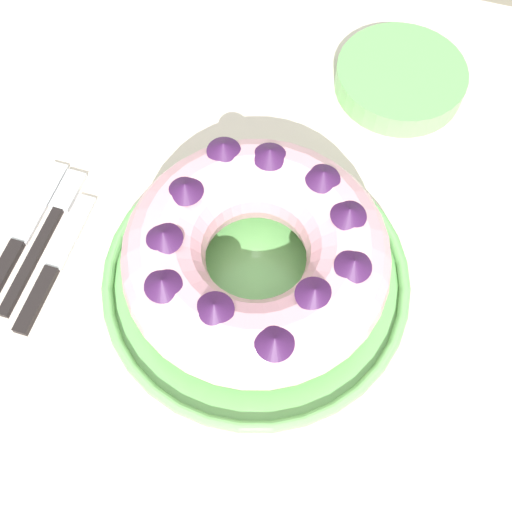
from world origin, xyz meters
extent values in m
plane|color=gray|center=(0.00, 0.00, 0.00)|extent=(8.00, 8.00, 0.00)
cube|color=beige|center=(0.00, 0.00, 0.72)|extent=(1.36, 1.05, 0.03)
cylinder|color=brown|center=(-0.61, 0.45, 0.35)|extent=(0.06, 0.06, 0.70)
cylinder|color=#6BB760|center=(0.01, 0.01, 0.74)|extent=(0.32, 0.32, 0.01)
torus|color=#6BB760|center=(0.01, 0.01, 0.75)|extent=(0.33, 0.33, 0.01)
torus|color=#E09EAD|center=(0.01, 0.01, 0.80)|extent=(0.27, 0.27, 0.08)
cone|color=#3D1947|center=(0.00, -0.07, 0.85)|extent=(0.05, 0.05, 0.01)
cone|color=#3D1947|center=(0.06, -0.08, 0.85)|extent=(0.05, 0.05, 0.01)
cone|color=#3D1947|center=(0.08, -0.03, 0.85)|extent=(0.05, 0.05, 0.01)
cone|color=#3D1947|center=(0.11, 0.01, 0.85)|extent=(0.05, 0.05, 0.01)
cone|color=#3D1947|center=(0.09, 0.06, 0.85)|extent=(0.05, 0.05, 0.01)
cone|color=#3D1947|center=(0.06, 0.09, 0.85)|extent=(0.05, 0.05, 0.01)
cone|color=#3D1947|center=(0.00, 0.10, 0.85)|extent=(0.05, 0.05, 0.01)
cone|color=#3D1947|center=(-0.05, 0.10, 0.85)|extent=(0.04, 0.04, 0.01)
cone|color=#3D1947|center=(-0.07, 0.04, 0.85)|extent=(0.05, 0.05, 0.01)
cone|color=#3D1947|center=(-0.07, -0.02, 0.85)|extent=(0.05, 0.05, 0.01)
cone|color=#3D1947|center=(-0.05, -0.06, 0.85)|extent=(0.04, 0.04, 0.01)
cube|color=black|center=(-0.23, -0.04, 0.74)|extent=(0.01, 0.14, 0.01)
cube|color=silver|center=(-0.23, 0.06, 0.74)|extent=(0.02, 0.05, 0.01)
cube|color=silver|center=(-0.26, 0.03, 0.74)|extent=(0.02, 0.11, 0.00)
cube|color=black|center=(-0.21, -0.08, 0.74)|extent=(0.02, 0.08, 0.01)
cube|color=silver|center=(-0.21, 0.01, 0.74)|extent=(0.02, 0.10, 0.00)
cylinder|color=#6BB760|center=(0.11, 0.33, 0.75)|extent=(0.16, 0.16, 0.03)
camera|label=1|loc=(0.09, -0.24, 1.33)|focal=42.00mm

